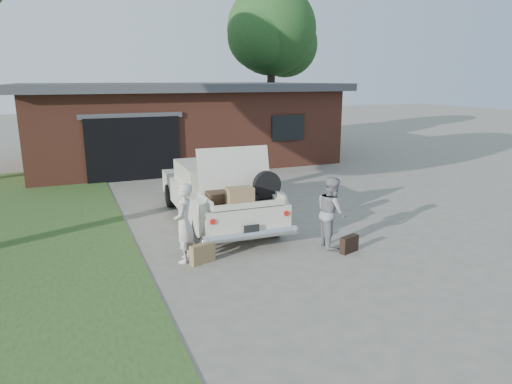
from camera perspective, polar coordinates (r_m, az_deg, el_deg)
name	(u,v)px	position (r m, az deg, el deg)	size (l,w,h in m)	color
ground	(267,249)	(9.63, 1.40, -7.16)	(90.00, 90.00, 0.00)	gray
house	(179,122)	(20.28, -9.58, 8.66)	(12.80, 7.80, 3.30)	brown
tree_right	(273,35)	(26.18, 2.09, 19.01)	(5.55, 4.83, 8.47)	#38281E
sedan	(217,192)	(11.38, -4.91, -0.02)	(2.07, 5.02, 2.04)	beige
woman_left	(184,223)	(8.89, -9.00, -3.84)	(0.57, 0.37, 1.56)	beige
woman_right	(332,212)	(9.70, 9.42, -2.50)	(0.73, 0.57, 1.51)	gray
suitcase_left	(202,253)	(8.94, -6.72, -7.64)	(0.50, 0.16, 0.39)	olive
suitcase_right	(349,244)	(9.60, 11.57, -6.41)	(0.45, 0.14, 0.35)	black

